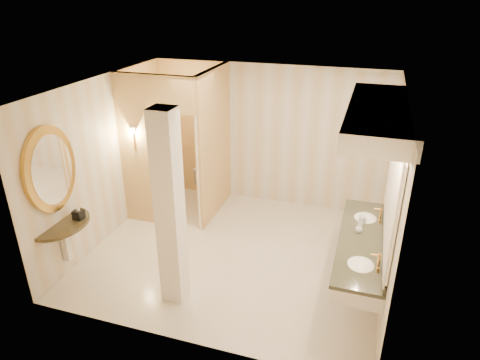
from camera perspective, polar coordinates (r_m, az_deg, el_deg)
name	(u,v)px	position (r m, az deg, el deg)	size (l,w,h in m)	color
floor	(235,252)	(7.07, -0.69, -9.61)	(4.50, 4.50, 0.00)	beige
ceiling	(234,87)	(5.98, -0.82, 12.30)	(4.50, 4.50, 0.00)	white
wall_back	(267,136)	(8.20, 3.67, 5.88)	(4.50, 0.02, 2.70)	beige
wall_front	(177,248)	(4.78, -8.39, -8.97)	(4.50, 0.02, 2.70)	beige
wall_left	(105,160)	(7.38, -17.59, 2.57)	(0.02, 4.00, 2.70)	beige
wall_right	(392,197)	(6.15, 19.59, -2.20)	(0.02, 4.00, 2.70)	beige
toilet_closet	(191,146)	(7.62, -6.50, 4.56)	(1.50, 1.55, 2.70)	#DBB972
wall_sconce	(133,132)	(7.42, -14.04, 6.25)	(0.14, 0.14, 0.42)	#BF853D
vanity	(373,189)	(5.66, 17.29, -1.10)	(0.75, 2.42, 2.09)	silver
console_shelf	(54,193)	(6.46, -23.50, -1.64)	(0.95, 0.95, 1.92)	black
pillar	(170,211)	(5.53, -9.34, -4.12)	(0.30, 0.30, 2.70)	silver
tissue_box	(79,215)	(6.64, -20.73, -4.33)	(0.14, 0.14, 0.14)	black
toilet	(210,180)	(8.65, -3.99, 0.05)	(0.43, 0.76, 0.78)	white
soap_bottle_a	(364,219)	(6.34, 16.23, -5.06)	(0.06, 0.06, 0.13)	beige
soap_bottle_b	(359,228)	(6.11, 15.60, -6.19)	(0.10, 0.10, 0.13)	silver
soap_bottle_c	(361,220)	(6.23, 15.85, -5.13)	(0.08, 0.09, 0.22)	#C6B28C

